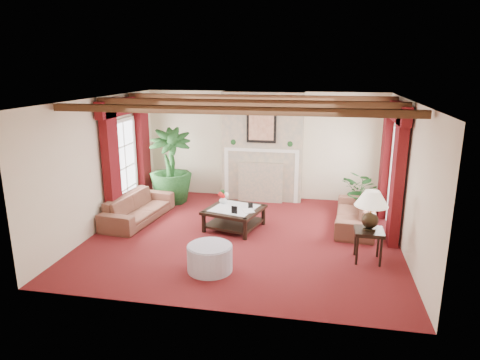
% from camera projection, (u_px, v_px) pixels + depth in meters
% --- Properties ---
extents(floor, '(6.00, 6.00, 0.00)m').
position_uv_depth(floor, '(244.00, 236.00, 8.59)').
color(floor, '#490F0D').
rests_on(floor, ground).
extents(ceiling, '(6.00, 6.00, 0.00)m').
position_uv_depth(ceiling, '(244.00, 100.00, 7.89)').
color(ceiling, white).
rests_on(ceiling, floor).
extents(back_wall, '(6.00, 0.02, 2.70)m').
position_uv_depth(back_wall, '(263.00, 145.00, 10.85)').
color(back_wall, beige).
rests_on(back_wall, ground).
extents(left_wall, '(0.02, 5.50, 2.70)m').
position_uv_depth(left_wall, '(101.00, 164.00, 8.79)').
color(left_wall, beige).
rests_on(left_wall, ground).
extents(right_wall, '(0.02, 5.50, 2.70)m').
position_uv_depth(right_wall, '(408.00, 178.00, 7.69)').
color(right_wall, beige).
rests_on(right_wall, ground).
extents(ceiling_beams, '(6.00, 3.00, 0.12)m').
position_uv_depth(ceiling_beams, '(244.00, 103.00, 7.90)').
color(ceiling_beams, '#341C10').
rests_on(ceiling_beams, ceiling).
extents(fireplace, '(2.00, 0.52, 2.70)m').
position_uv_depth(fireplace, '(263.00, 92.00, 10.31)').
color(fireplace, tan).
rests_on(fireplace, ground).
extents(french_door_left, '(0.10, 1.10, 2.16)m').
position_uv_depth(french_door_left, '(121.00, 120.00, 9.53)').
color(french_door_left, white).
rests_on(french_door_left, ground).
extents(french_door_right, '(0.10, 1.10, 2.16)m').
position_uv_depth(french_door_right, '(401.00, 127.00, 8.44)').
color(french_door_right, white).
rests_on(french_door_right, ground).
extents(curtains_left, '(0.20, 2.40, 2.55)m').
position_uv_depth(curtains_left, '(125.00, 101.00, 9.40)').
color(curtains_left, '#4B0A12').
rests_on(curtains_left, ground).
extents(curtains_right, '(0.20, 2.40, 2.55)m').
position_uv_depth(curtains_right, '(397.00, 106.00, 8.35)').
color(curtains_right, '#4B0A12').
rests_on(curtains_right, ground).
extents(sofa_left, '(2.13, 1.04, 0.78)m').
position_uv_depth(sofa_left, '(138.00, 203.00, 9.36)').
color(sofa_left, '#3B1019').
rests_on(sofa_left, ground).
extents(sofa_right, '(2.03, 0.84, 0.76)m').
position_uv_depth(sofa_right, '(355.00, 209.00, 9.01)').
color(sofa_right, '#3B1019').
rests_on(sofa_right, ground).
extents(potted_palm, '(2.19, 2.49, 1.03)m').
position_uv_depth(potted_palm, '(171.00, 182.00, 10.60)').
color(potted_palm, black).
rests_on(potted_palm, ground).
extents(small_plant, '(1.88, 1.88, 0.77)m').
position_uv_depth(small_plant, '(362.00, 196.00, 9.89)').
color(small_plant, black).
rests_on(small_plant, ground).
extents(coffee_table, '(1.31, 1.31, 0.44)m').
position_uv_depth(coffee_table, '(234.00, 218.00, 8.95)').
color(coffee_table, black).
rests_on(coffee_table, ground).
extents(side_table, '(0.53, 0.53, 0.58)m').
position_uv_depth(side_table, '(368.00, 245.00, 7.43)').
color(side_table, black).
rests_on(side_table, ground).
extents(ottoman, '(0.75, 0.75, 0.44)m').
position_uv_depth(ottoman, '(210.00, 258.00, 7.09)').
color(ottoman, '#948DA0').
rests_on(ottoman, ground).
extents(table_lamp, '(0.57, 0.57, 0.72)m').
position_uv_depth(table_lamp, '(371.00, 210.00, 7.26)').
color(table_lamp, black).
rests_on(table_lamp, side_table).
extents(flower_vase, '(0.23, 0.23, 0.17)m').
position_uv_depth(flower_vase, '(223.00, 200.00, 9.17)').
color(flower_vase, silver).
rests_on(flower_vase, coffee_table).
extents(book, '(0.22, 0.18, 0.28)m').
position_uv_depth(book, '(244.00, 205.00, 8.63)').
color(book, black).
rests_on(book, coffee_table).
extents(photo_frame_a, '(0.12, 0.04, 0.16)m').
position_uv_depth(photo_frame_a, '(234.00, 210.00, 8.54)').
color(photo_frame_a, black).
rests_on(photo_frame_a, coffee_table).
extents(photo_frame_b, '(0.10, 0.05, 0.13)m').
position_uv_depth(photo_frame_b, '(250.00, 206.00, 8.86)').
color(photo_frame_b, black).
rests_on(photo_frame_b, coffee_table).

